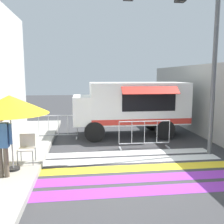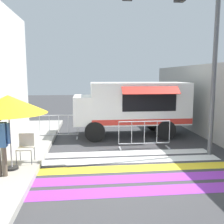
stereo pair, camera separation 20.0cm
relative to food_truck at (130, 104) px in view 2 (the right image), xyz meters
The scene contains 10 objects.
ground_plane 4.74m from the food_truck, 98.91° to the right, with size 60.00×60.00×0.00m, color #38383A.
concrete_wall_right 3.71m from the food_truck, 22.87° to the right, with size 0.20×16.00×3.34m.
crosswalk_painted 4.51m from the food_truck, 99.40° to the right, with size 6.40×3.60×0.01m.
food_truck is the anchor object (origin of this frame).
traffic_signal_pole 4.64m from the food_truck, 69.30° to the right, with size 4.00×0.29×6.69m.
patio_umbrella 6.03m from the food_truck, 133.91° to the right, with size 2.11×2.11×2.13m.
folding_chair 5.44m from the food_truck, 136.48° to the right, with size 0.46×0.46×0.87m.
vendor_person 6.45m from the food_truck, 131.58° to the right, with size 0.53×0.23×1.71m.
barricade_front 2.33m from the food_truck, 84.24° to the right, with size 2.04×0.44×1.09m.
barricade_side 3.41m from the food_truck, behind, with size 1.71×0.44×1.09m.
Camera 2 is at (-1.31, -6.98, 2.82)m, focal length 40.00 mm.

